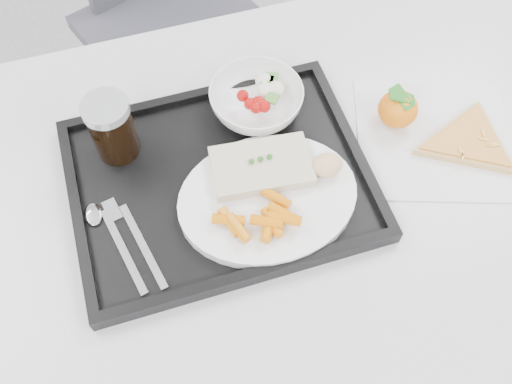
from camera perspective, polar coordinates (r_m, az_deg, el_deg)
name	(u,v)px	position (r m, az deg, el deg)	size (l,w,h in m)	color
table	(273,214)	(0.94, 1.73, -2.21)	(1.20, 0.80, 0.75)	silver
tray	(220,181)	(0.88, -3.64, 1.12)	(0.45, 0.35, 0.03)	black
dinner_plate	(268,199)	(0.85, 1.17, -0.66)	(0.27, 0.27, 0.02)	white
fish_fillet	(261,166)	(0.86, 0.55, 2.58)	(0.16, 0.10, 0.03)	beige
bread_roll	(327,165)	(0.86, 7.09, 2.67)	(0.06, 0.05, 0.03)	tan
salad_bowl	(256,100)	(0.94, 0.03, 9.15)	(0.15, 0.15, 0.05)	white
cola_glass	(112,127)	(0.89, -14.24, 6.29)	(0.07, 0.07, 0.11)	black
cutlery	(118,233)	(0.85, -13.63, -4.04)	(0.10, 0.17, 0.01)	silver
napkin	(434,138)	(0.98, 17.41, 5.16)	(0.31, 0.31, 0.00)	silver
tangerine	(398,109)	(0.96, 14.01, 8.05)	(0.07, 0.07, 0.07)	#DD4C00
pizza_slice	(468,141)	(0.98, 20.47, 4.76)	(0.21, 0.21, 0.02)	tan
carrot_pile	(261,219)	(0.81, 0.50, -2.70)	(0.12, 0.09, 0.02)	orange
salad_contents	(263,94)	(0.93, 0.70, 9.80)	(0.08, 0.08, 0.02)	#A10B08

